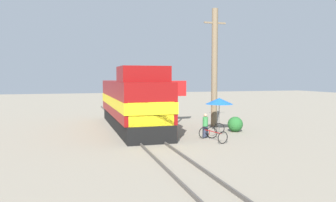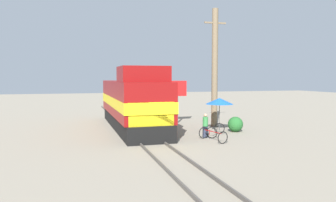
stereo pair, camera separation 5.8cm
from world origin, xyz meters
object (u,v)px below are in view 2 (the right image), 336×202
at_px(locomotive, 133,103).
at_px(bicycle, 216,130).
at_px(bicycle_spare, 213,135).
at_px(billboard_sign, 177,92).
at_px(person_bystander, 205,125).
at_px(utility_pole, 215,68).
at_px(vendor_umbrella, 219,101).

bearing_deg(locomotive, bicycle, -44.32).
bearing_deg(bicycle_spare, billboard_sign, -105.73).
bearing_deg(bicycle_spare, person_bystander, -103.01).
xyz_separation_m(billboard_sign, bicycle_spare, (-0.36, -8.12, -2.27)).
relative_size(utility_pole, person_bystander, 5.90).
distance_m(bicycle, bicycle_spare, 1.81).
xyz_separation_m(billboard_sign, person_bystander, (-0.36, -6.96, -1.81)).
relative_size(locomotive, bicycle_spare, 6.46).
height_order(billboard_sign, bicycle, billboard_sign).
height_order(locomotive, bicycle, locomotive).
bearing_deg(person_bystander, bicycle_spare, -89.83).
xyz_separation_m(vendor_umbrella, person_bystander, (-2.06, -2.32, -1.32)).
distance_m(utility_pole, bicycle, 6.07).
distance_m(vendor_umbrella, billboard_sign, 4.96).
distance_m(locomotive, vendor_umbrella, 6.43).
height_order(locomotive, person_bystander, locomotive).
xyz_separation_m(vendor_umbrella, billboard_sign, (-1.70, 4.64, 0.49)).
bearing_deg(locomotive, utility_pole, -5.42).
distance_m(utility_pole, billboard_sign, 3.95).
bearing_deg(locomotive, vendor_umbrella, -24.57).
bearing_deg(bicycle, billboard_sign, -45.03).
relative_size(bicycle, bicycle_spare, 0.94).
height_order(utility_pole, bicycle, utility_pole).
bearing_deg(person_bystander, vendor_umbrella, 48.35).
distance_m(billboard_sign, bicycle, 6.95).
bearing_deg(billboard_sign, vendor_umbrella, -69.87).
xyz_separation_m(vendor_umbrella, bicycle, (-1.15, -1.91, -1.78)).
distance_m(locomotive, utility_pole, 6.96).
bearing_deg(bicycle, utility_pole, -72.84).
xyz_separation_m(locomotive, vendor_umbrella, (5.85, -2.67, 0.21)).
relative_size(billboard_sign, bicycle, 1.85).
height_order(utility_pole, billboard_sign, utility_pole).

